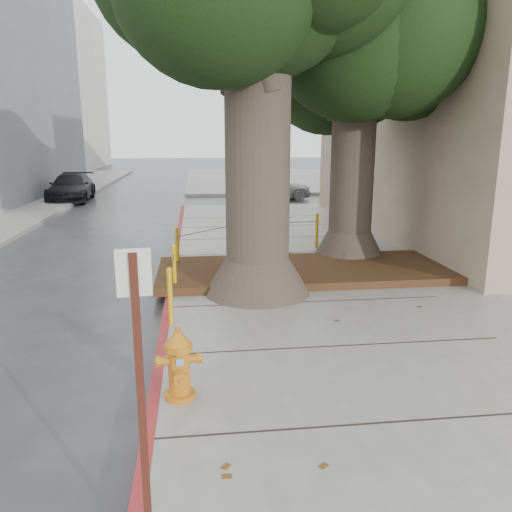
# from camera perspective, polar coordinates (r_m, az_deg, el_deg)

# --- Properties ---
(ground) EXTENTS (140.00, 140.00, 0.00)m
(ground) POSITION_cam_1_polar(r_m,az_deg,el_deg) (7.38, 5.18, -11.48)
(ground) COLOR #28282B
(ground) RESTS_ON ground
(sidewalk_far) EXTENTS (16.00, 20.00, 0.15)m
(sidewalk_far) POSITION_cam_1_polar(r_m,az_deg,el_deg) (37.41, 4.63, 8.80)
(sidewalk_far) COLOR slate
(sidewalk_far) RESTS_ON ground
(curb_red) EXTENTS (0.14, 26.00, 0.16)m
(curb_red) POSITION_cam_1_polar(r_m,az_deg,el_deg) (9.54, -9.91, -5.24)
(curb_red) COLOR maroon
(curb_red) RESTS_ON ground
(planter_bed) EXTENTS (6.40, 2.60, 0.16)m
(planter_bed) POSITION_cam_1_polar(r_m,az_deg,el_deg) (11.07, 5.57, -1.63)
(planter_bed) COLOR black
(planter_bed) RESTS_ON sidewalk_main
(building_far_white) EXTENTS (12.00, 18.00, 15.00)m
(building_far_white) POSITION_cam_1_polar(r_m,az_deg,el_deg) (54.00, -24.80, 16.98)
(building_far_white) COLOR silver
(building_far_white) RESTS_ON ground
(building_side_white) EXTENTS (10.00, 10.00, 9.00)m
(building_side_white) POSITION_cam_1_polar(r_m,az_deg,el_deg) (36.94, 22.01, 14.71)
(building_side_white) COLOR silver
(building_side_white) RESTS_ON ground
(building_side_grey) EXTENTS (12.00, 14.00, 12.00)m
(building_side_grey) POSITION_cam_1_polar(r_m,az_deg,el_deg) (45.20, 25.37, 15.92)
(building_side_grey) COLOR slate
(building_side_grey) RESTS_ON ground
(tree_near) EXTENTS (4.50, 3.80, 7.68)m
(tree_near) POSITION_cam_1_polar(r_m,az_deg,el_deg) (9.74, 2.24, 27.03)
(tree_near) COLOR #4C3F33
(tree_near) RESTS_ON sidewalk_main
(tree_far) EXTENTS (4.50, 3.80, 7.17)m
(tree_far) POSITION_cam_1_polar(r_m,az_deg,el_deg) (12.68, 12.89, 21.85)
(tree_far) COLOR #4C3F33
(tree_far) RESTS_ON sidewalk_main
(bollard_ring) EXTENTS (3.79, 5.39, 0.95)m
(bollard_ring) POSITION_cam_1_polar(r_m,az_deg,el_deg) (11.19, -3.77, 0.85)
(bollard_ring) COLOR #D29A0B
(bollard_ring) RESTS_ON sidewalk_main
(fire_hydrant) EXTENTS (0.46, 0.42, 0.87)m
(fire_hydrant) POSITION_cam_1_polar(r_m,az_deg,el_deg) (5.90, -8.79, -12.10)
(fire_hydrant) COLOR orange
(fire_hydrant) RESTS_ON sidewalk_main
(signpost) EXTENTS (0.23, 0.06, 2.27)m
(signpost) POSITION_cam_1_polar(r_m,az_deg,el_deg) (3.57, -13.04, -14.80)
(signpost) COLOR #471911
(signpost) RESTS_ON sidewalk_main
(car_silver) EXTENTS (4.09, 1.97, 1.35)m
(car_silver) POSITION_cam_1_polar(r_m,az_deg,el_deg) (25.16, 1.74, 7.94)
(car_silver) COLOR #A6A5AA
(car_silver) RESTS_ON ground
(car_red) EXTENTS (4.02, 1.49, 1.31)m
(car_red) POSITION_cam_1_polar(r_m,az_deg,el_deg) (28.52, 15.06, 8.11)
(car_red) COLOR maroon
(car_red) RESTS_ON ground
(car_dark) EXTENTS (2.05, 4.62, 1.32)m
(car_dark) POSITION_cam_1_polar(r_m,az_deg,el_deg) (26.50, -20.34, 7.36)
(car_dark) COLOR black
(car_dark) RESTS_ON ground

